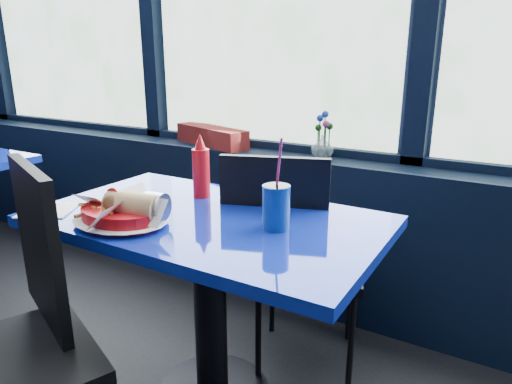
% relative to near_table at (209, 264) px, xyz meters
% --- Properties ---
extents(window_sill, '(5.00, 0.26, 0.80)m').
position_rel_near_table_xyz_m(window_sill, '(-0.30, 0.87, -0.17)').
color(window_sill, black).
rests_on(window_sill, ground).
extents(near_table, '(1.20, 0.70, 0.75)m').
position_rel_near_table_xyz_m(near_table, '(0.00, 0.00, 0.00)').
color(near_table, black).
rests_on(near_table, ground).
extents(chair_near_front, '(0.58, 0.58, 0.98)m').
position_rel_near_table_xyz_m(chair_near_front, '(-0.25, -0.56, -0.00)').
color(chair_near_front, black).
rests_on(chair_near_front, ground).
extents(chair_near_back, '(0.54, 0.54, 0.94)m').
position_rel_near_table_xyz_m(chair_near_back, '(0.19, 0.32, -0.03)').
color(chair_near_back, black).
rests_on(chair_near_back, ground).
extents(planter_box, '(0.52, 0.28, 0.10)m').
position_rel_near_table_xyz_m(planter_box, '(-0.60, 0.86, 0.28)').
color(planter_box, maroon).
rests_on(planter_box, window_sill).
extents(flower_vase, '(0.15, 0.15, 0.23)m').
position_rel_near_table_xyz_m(flower_vase, '(0.07, 0.85, 0.30)').
color(flower_vase, silver).
rests_on(flower_vase, window_sill).
extents(food_basket, '(0.35, 0.35, 0.11)m').
position_rel_near_table_xyz_m(food_basket, '(-0.19, -0.20, 0.22)').
color(food_basket, '#B90C13').
rests_on(food_basket, near_table).
extents(ketchup_bottle, '(0.07, 0.07, 0.25)m').
position_rel_near_table_xyz_m(ketchup_bottle, '(-0.15, 0.17, 0.29)').
color(ketchup_bottle, '#B90C13').
rests_on(ketchup_bottle, near_table).
extents(soda_cup, '(0.09, 0.09, 0.30)m').
position_rel_near_table_xyz_m(soda_cup, '(0.26, 0.01, 0.26)').
color(soda_cup, navy).
rests_on(soda_cup, near_table).
extents(napkin, '(0.24, 0.24, 0.00)m').
position_rel_near_table_xyz_m(napkin, '(-0.52, -0.24, 0.18)').
color(napkin, white).
rests_on(napkin, near_table).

